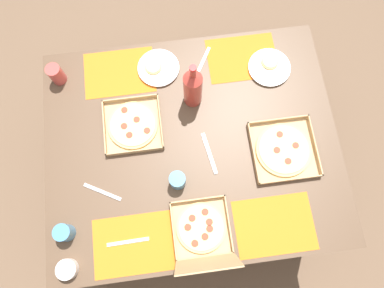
{
  "coord_description": "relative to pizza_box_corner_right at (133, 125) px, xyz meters",
  "views": [
    {
      "loc": [
        0.06,
        0.46,
        2.36
      ],
      "look_at": [
        0.0,
        0.0,
        0.75
      ],
      "focal_mm": 32.4,
      "sensor_mm": 36.0,
      "label": 1
    }
  ],
  "objects": [
    {
      "name": "fork_by_near_left",
      "position": [
        -0.39,
        -0.3,
        -0.01
      ],
      "size": [
        0.11,
        0.17,
        0.0
      ],
      "primitive_type": "cube",
      "rotation": [
        0.0,
        0.0,
        1.05
      ],
      "color": "#B7B7BC",
      "rests_on": "dining_table"
    },
    {
      "name": "plate_near_left",
      "position": [
        -0.15,
        -0.29,
        -0.0
      ],
      "size": [
        0.21,
        0.21,
        0.03
      ],
      "color": "white",
      "rests_on": "dining_table"
    },
    {
      "name": "cup_dark",
      "position": [
        -0.18,
        0.31,
        0.03
      ],
      "size": [
        0.07,
        0.07,
        0.09
      ],
      "primitive_type": "cylinder",
      "color": "teal",
      "rests_on": "dining_table"
    },
    {
      "name": "placemat_near_left",
      "position": [
        -0.6,
        -0.3,
        -0.01
      ],
      "size": [
        0.36,
        0.26,
        0.0
      ],
      "primitive_type": "cube",
      "color": "orange",
      "rests_on": "dining_table"
    },
    {
      "name": "placemat_near_right",
      "position": [
        0.05,
        -0.3,
        -0.01
      ],
      "size": [
        0.36,
        0.26,
        0.0
      ],
      "primitive_type": "cube",
      "color": "orange",
      "rests_on": "dining_table"
    },
    {
      "name": "ground_plane",
      "position": [
        -0.27,
        0.13,
        -0.76
      ],
      "size": [
        6.0,
        6.0,
        0.0
      ],
      "primitive_type": "plane",
      "color": "brown"
    },
    {
      "name": "fork_by_far_left",
      "position": [
        0.17,
        0.31,
        -0.01
      ],
      "size": [
        0.17,
        0.11,
        0.0
      ],
      "primitive_type": "cube",
      "rotation": [
        0.0,
        0.0,
        2.63
      ],
      "color": "#B7B7BC",
      "rests_on": "dining_table"
    },
    {
      "name": "pizza_box_corner_right",
      "position": [
        0.0,
        0.0,
        0.0
      ],
      "size": [
        0.28,
        0.28,
        0.04
      ],
      "color": "tan",
      "rests_on": "dining_table"
    },
    {
      "name": "cup_spare",
      "position": [
        0.34,
        0.47,
        0.03
      ],
      "size": [
        0.08,
        0.08,
        0.09
      ],
      "primitive_type": "cylinder",
      "color": "teal",
      "rests_on": "dining_table"
    },
    {
      "name": "pizza_box_edge_far",
      "position": [
        -0.71,
        0.22,
        -0.0
      ],
      "size": [
        0.3,
        0.3,
        0.04
      ],
      "color": "tan",
      "rests_on": "dining_table"
    },
    {
      "name": "placemat_far_left",
      "position": [
        -0.6,
        0.56,
        -0.01
      ],
      "size": [
        0.36,
        0.26,
        0.0
      ],
      "primitive_type": "cube",
      "color": "orange",
      "rests_on": "dining_table"
    },
    {
      "name": "soda_bottle",
      "position": [
        -0.31,
        -0.1,
        0.12
      ],
      "size": [
        0.09,
        0.09,
        0.32
      ],
      "color": "#B2382D",
      "rests_on": "dining_table"
    },
    {
      "name": "pizza_box_center",
      "position": [
        -0.26,
        0.56,
        0.03
      ],
      "size": [
        0.26,
        0.3,
        0.29
      ],
      "color": "tan",
      "rests_on": "dining_table"
    },
    {
      "name": "cup_red",
      "position": [
        0.35,
        -0.3,
        0.04
      ],
      "size": [
        0.07,
        0.07,
        0.11
      ],
      "primitive_type": "cylinder",
      "color": "#BF4742",
      "rests_on": "dining_table"
    },
    {
      "name": "dining_table",
      "position": [
        -0.27,
        0.13,
        -0.11
      ],
      "size": [
        1.42,
        1.16,
        0.75
      ],
      "color": "#3F3328",
      "rests_on": "ground_plane"
    },
    {
      "name": "knife_by_far_right",
      "position": [
        -0.35,
        0.19,
        -0.01
      ],
      "size": [
        0.05,
        0.21,
        0.0
      ],
      "primitive_type": "cube",
      "rotation": [
        0.0,
        0.0,
        4.88
      ],
      "color": "#B7B7BC",
      "rests_on": "dining_table"
    },
    {
      "name": "condiment_bowl",
      "position": [
        0.34,
        0.63,
        0.01
      ],
      "size": [
        0.09,
        0.09,
        0.04
      ],
      "primitive_type": "cylinder",
      "color": "white",
      "rests_on": "dining_table"
    },
    {
      "name": "fork_by_near_right",
      "position": [
        0.07,
        0.55,
        -0.01
      ],
      "size": [
        0.19,
        0.02,
        0.0
      ],
      "primitive_type": "cube",
      "rotation": [
        0.0,
        0.0,
        0.02
      ],
      "color": "#B7B7BC",
      "rests_on": "dining_table"
    },
    {
      "name": "plate_far_right",
      "position": [
        -0.72,
        -0.22,
        -0.0
      ],
      "size": [
        0.22,
        0.22,
        0.03
      ],
      "color": "white",
      "rests_on": "dining_table"
    },
    {
      "name": "placemat_far_right",
      "position": [
        0.05,
        0.56,
        -0.01
      ],
      "size": [
        0.36,
        0.26,
        0.0
      ],
      "primitive_type": "cube",
      "color": "orange",
      "rests_on": "dining_table"
    }
  ]
}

